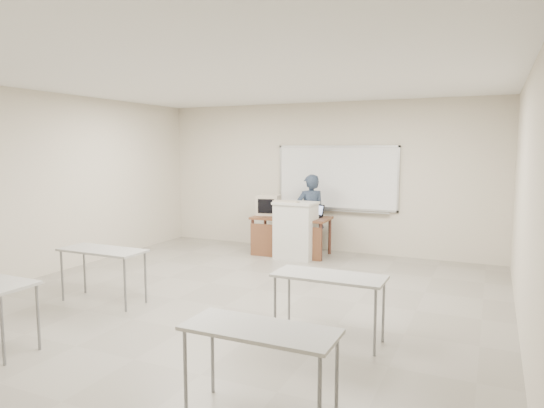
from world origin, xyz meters
The scene contains 10 objects.
floor centered at (0.00, 0.00, -0.01)m, with size 7.00×8.00×0.01m, color gray.
whiteboard centered at (0.30, 3.97, 1.48)m, with size 2.48×0.10×1.31m.
student_desks centered at (0.00, -1.35, 0.67)m, with size 4.40×2.20×0.73m.
instructor_desk centered at (-0.40, 3.19, 0.55)m, with size 1.50×0.75×0.75m.
podium centered at (-0.20, 3.03, 0.54)m, with size 0.77×0.56×1.08m.
crt_monitor centered at (-0.95, 3.43, 0.95)m, with size 0.44×0.49×0.41m.
laptop centered at (0.00, 3.46, 0.81)m, with size 0.32×0.30×0.24m.
mouse centered at (-0.20, 3.32, 0.77)m, with size 0.10×0.06×0.04m, color #ABADB3.
keyboard centered at (-0.35, 2.91, 1.09)m, with size 0.49×0.16×0.03m, color #B8AB97.
presenter centered at (-0.09, 3.52, 0.79)m, with size 0.58×0.38×1.58m, color black.
Camera 1 is at (3.16, -5.38, 2.09)m, focal length 32.00 mm.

